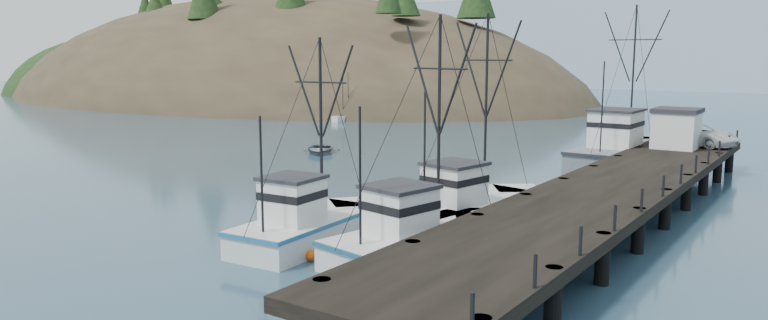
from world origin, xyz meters
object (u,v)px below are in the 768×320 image
at_px(trawler_near, 423,238).
at_px(pickup_truck, 696,135).
at_px(trawler_mid, 311,225).
at_px(pier, 613,189).
at_px(motorboat, 320,153).
at_px(work_vessel, 623,152).
at_px(trawler_far, 472,207).
at_px(pier_shed, 676,128).

relative_size(trawler_near, pickup_truck, 1.85).
bearing_deg(trawler_mid, pickup_truck, 70.18).
distance_m(pier, motorboat, 30.21).
xyz_separation_m(trawler_near, work_vessel, (0.49, 28.08, 0.41)).
xyz_separation_m(trawler_far, pier_shed, (5.46, 20.16, 2.60)).
bearing_deg(trawler_near, trawler_far, 98.95).
bearing_deg(pier, trawler_near, -114.04).
bearing_deg(pier_shed, pier, -88.77).
xyz_separation_m(pier, trawler_far, (-5.80, -4.25, -0.87)).
bearing_deg(motorboat, pier_shed, -23.45).
xyz_separation_m(trawler_near, motorboat, (-23.50, 21.21, -0.82)).
bearing_deg(pier, trawler_mid, -130.69).
bearing_deg(motorboat, trawler_near, -76.50).
relative_size(pier, pickup_truck, 7.73).
height_order(pier, pickup_truck, pickup_truck).
bearing_deg(pickup_truck, pier, -163.68).
distance_m(trawler_mid, motorboat, 28.74).
height_order(trawler_mid, motorboat, trawler_mid).
relative_size(trawler_near, pier_shed, 3.28).
bearing_deg(trawler_near, trawler_mid, -168.99).
bearing_deg(trawler_mid, motorboat, 129.24).
distance_m(pier, trawler_mid, 15.54).
height_order(trawler_near, motorboat, trawler_near).
bearing_deg(pier, pier_shed, 91.23).
relative_size(pier, trawler_mid, 4.57).
height_order(trawler_near, trawler_mid, trawler_near).
bearing_deg(pier_shed, work_vessel, 159.83).
distance_m(work_vessel, pickup_truck, 5.19).
bearing_deg(pickup_truck, work_vessel, 115.71).
bearing_deg(pier_shed, trawler_mid, -109.45).
distance_m(trawler_far, pickup_truck, 23.24).
relative_size(trawler_far, pier_shed, 3.41).
height_order(pier, trawler_mid, trawler_mid).
distance_m(trawler_far, work_vessel, 21.67).
relative_size(trawler_far, motorboat, 2.28).
relative_size(trawler_mid, motorboat, 2.01).
relative_size(pier, trawler_near, 4.19).
distance_m(pier, work_vessel, 17.89).
xyz_separation_m(pickup_truck, motorboat, (-28.90, -7.51, -2.79)).
xyz_separation_m(work_vessel, pier_shed, (3.95, -1.45, 2.19)).
xyz_separation_m(trawler_mid, pickup_truck, (10.73, 29.76, 1.97)).
distance_m(pier, pier_shed, 16.00).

